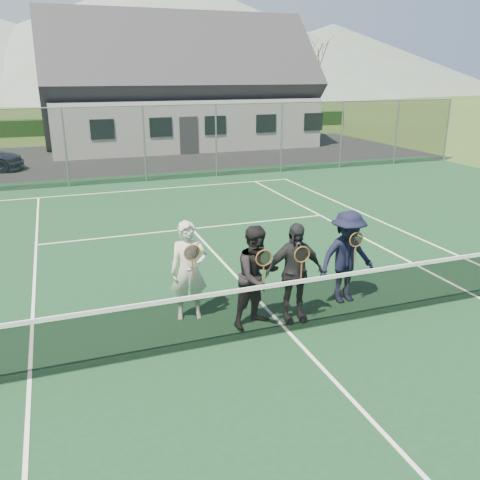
{
  "coord_description": "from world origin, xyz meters",
  "views": [
    {
      "loc": [
        -3.43,
        -6.97,
        4.23
      ],
      "look_at": [
        -0.33,
        1.5,
        1.25
      ],
      "focal_mm": 38.0,
      "sensor_mm": 36.0,
      "label": 1
    }
  ],
  "objects": [
    {
      "name": "player_d",
      "position": [
        1.56,
        0.78,
        0.92
      ],
      "size": [
        1.19,
        0.72,
        1.8
      ],
      "color": "black",
      "rests_on": "court_surface"
    },
    {
      "name": "hill_east",
      "position": [
        55.0,
        95.0,
        7.0
      ],
      "size": [
        90.0,
        90.0,
        14.0
      ],
      "primitive_type": "cone",
      "color": "#56675C",
      "rests_on": "ground"
    },
    {
      "name": "hedge_row",
      "position": [
        0.0,
        32.0,
        0.55
      ],
      "size": [
        40.0,
        1.2,
        1.1
      ],
      "primitive_type": "cube",
      "color": "black",
      "rests_on": "ground"
    },
    {
      "name": "perimeter_fence",
      "position": [
        0.0,
        13.5,
        1.52
      ],
      "size": [
        30.07,
        0.07,
        3.02
      ],
      "color": "slate",
      "rests_on": "ground"
    },
    {
      "name": "tree_e",
      "position": [
        18.0,
        33.0,
        5.79
      ],
      "size": [
        3.2,
        3.2,
        7.77
      ],
      "color": "#3B2615",
      "rests_on": "ground"
    },
    {
      "name": "player_b",
      "position": [
        -0.39,
        0.47,
        0.92
      ],
      "size": [
        1.04,
        0.92,
        1.8
      ],
      "color": "black",
      "rests_on": "court_surface"
    },
    {
      "name": "clubhouse",
      "position": [
        4.0,
        24.0,
        3.99
      ],
      "size": [
        15.6,
        8.2,
        7.7
      ],
      "color": "silver",
      "rests_on": "ground"
    },
    {
      "name": "tree_c",
      "position": [
        2.0,
        33.0,
        5.79
      ],
      "size": [
        3.2,
        3.2,
        7.77
      ],
      "color": "#392714",
      "rests_on": "ground"
    },
    {
      "name": "hill_centre",
      "position": [
        20.0,
        95.0,
        11.0
      ],
      "size": [
        120.0,
        120.0,
        22.0
      ],
      "primitive_type": "cone",
      "color": "slate",
      "rests_on": "ground"
    },
    {
      "name": "tennis_net",
      "position": [
        0.0,
        0.0,
        0.54
      ],
      "size": [
        11.68,
        0.08,
        1.1
      ],
      "color": "slate",
      "rests_on": "ground"
    },
    {
      "name": "tarmac_carpark",
      "position": [
        -4.0,
        20.0,
        0.01
      ],
      "size": [
        40.0,
        12.0,
        0.01
      ],
      "primitive_type": "cube",
      "color": "black",
      "rests_on": "ground"
    },
    {
      "name": "tree_d",
      "position": [
        12.0,
        33.0,
        5.79
      ],
      "size": [
        3.2,
        3.2,
        7.77
      ],
      "color": "#342212",
      "rests_on": "ground"
    },
    {
      "name": "court_markings",
      "position": [
        0.0,
        0.0,
        0.02
      ],
      "size": [
        11.03,
        23.83,
        0.01
      ],
      "color": "white",
      "rests_on": "court_surface"
    },
    {
      "name": "player_c",
      "position": [
        0.27,
        0.41,
        0.92
      ],
      "size": [
        1.09,
        0.54,
        1.8
      ],
      "color": "black",
      "rests_on": "court_surface"
    },
    {
      "name": "ground",
      "position": [
        0.0,
        20.0,
        0.0
      ],
      "size": [
        220.0,
        220.0,
        0.0
      ],
      "primitive_type": "plane",
      "color": "#324B1A",
      "rests_on": "ground"
    },
    {
      "name": "court_surface",
      "position": [
        0.0,
        0.0,
        0.01
      ],
      "size": [
        30.0,
        30.0,
        0.02
      ],
      "primitive_type": "cube",
      "color": "#14381E",
      "rests_on": "ground"
    },
    {
      "name": "player_a",
      "position": [
        -1.43,
        1.12,
        0.92
      ],
      "size": [
        0.72,
        0.55,
        1.8
      ],
      "color": "beige",
      "rests_on": "court_surface"
    }
  ]
}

